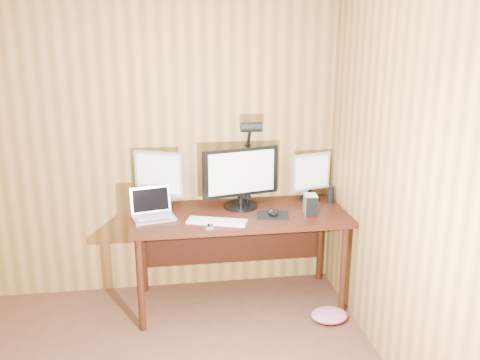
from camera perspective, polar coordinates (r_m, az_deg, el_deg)
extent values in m
plane|color=olive|center=(4.04, -14.11, 4.25)|extent=(4.00, 0.00, 4.00)
plane|color=olive|center=(2.48, 24.86, -4.17)|extent=(0.00, 4.00, 4.00)
cube|color=black|center=(3.83, -0.11, -3.96)|extent=(1.60, 0.70, 0.04)
cube|color=black|center=(4.23, -0.73, -5.99)|extent=(1.48, 0.02, 0.51)
cylinder|color=black|center=(3.69, -11.11, -11.48)|extent=(0.05, 0.05, 0.71)
cylinder|color=black|center=(4.22, -10.79, -7.84)|extent=(0.05, 0.05, 0.71)
cylinder|color=black|center=(3.89, 11.54, -9.98)|extent=(0.05, 0.05, 0.71)
cylinder|color=black|center=(4.39, 9.00, -6.74)|extent=(0.05, 0.05, 0.71)
cylinder|color=black|center=(3.95, 0.08, -2.91)|extent=(0.26, 0.26, 0.02)
cylinder|color=black|center=(3.93, 0.08, -2.25)|extent=(0.04, 0.04, 0.08)
cube|color=black|center=(3.86, 0.08, 0.92)|extent=(0.60, 0.18, 0.37)
cube|color=silver|center=(3.84, 0.20, 0.84)|extent=(0.52, 0.13, 0.32)
cylinder|color=black|center=(3.98, -8.88, -2.95)|extent=(0.19, 0.19, 0.02)
cylinder|color=black|center=(3.96, -8.92, -2.25)|extent=(0.04, 0.04, 0.08)
cube|color=#BABABF|center=(3.90, -9.05, 0.70)|extent=(0.37, 0.19, 0.34)
cube|color=silver|center=(3.88, -9.18, 0.62)|extent=(0.32, 0.15, 0.29)
cylinder|color=black|center=(4.15, 7.83, -2.09)|extent=(0.16, 0.16, 0.02)
cylinder|color=black|center=(4.14, 7.86, -1.49)|extent=(0.03, 0.03, 0.07)
cube|color=#BABABF|center=(4.09, 7.95, 0.95)|extent=(0.33, 0.13, 0.29)
cube|color=silver|center=(4.07, 8.10, 0.89)|extent=(0.29, 0.09, 0.25)
cube|color=silver|center=(3.76, -9.63, -4.19)|extent=(0.33, 0.27, 0.02)
cube|color=silver|center=(3.82, -10.02, -2.17)|extent=(0.30, 0.11, 0.20)
cube|color=black|center=(3.82, -10.02, -2.17)|extent=(0.26, 0.09, 0.16)
cube|color=#B2B2B7|center=(3.75, -9.64, -4.06)|extent=(0.27, 0.18, 0.00)
cube|color=silver|center=(3.63, -2.61, -4.68)|extent=(0.44, 0.26, 0.02)
cube|color=white|center=(3.63, -2.61, -4.52)|extent=(0.41, 0.22, 0.00)
cube|color=black|center=(3.78, 3.69, -3.96)|extent=(0.26, 0.23, 0.00)
ellipsoid|color=black|center=(3.77, 3.70, -3.64)|extent=(0.10, 0.13, 0.04)
cube|color=silver|center=(3.82, 7.91, -2.72)|extent=(0.11, 0.14, 0.15)
cube|color=black|center=(3.76, 8.08, -3.05)|extent=(0.09, 0.02, 0.14)
cube|color=silver|center=(3.56, -3.34, -5.18)|extent=(0.07, 0.11, 0.01)
cube|color=black|center=(3.56, -3.35, -5.07)|extent=(0.05, 0.07, 0.00)
cylinder|color=black|center=(4.09, 10.15, -1.68)|extent=(0.05, 0.05, 0.13)
cube|color=black|center=(4.14, 0.86, -2.30)|extent=(0.05, 0.06, 0.06)
cylinder|color=black|center=(4.07, 0.87, 0.85)|extent=(0.03, 0.03, 0.45)
sphere|color=black|center=(4.01, 0.89, 3.95)|extent=(0.05, 0.05, 0.05)
cylinder|color=black|center=(3.93, 1.05, 4.96)|extent=(0.02, 0.16, 0.19)
cylinder|color=black|center=(3.82, 1.28, 5.96)|extent=(0.16, 0.08, 0.08)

